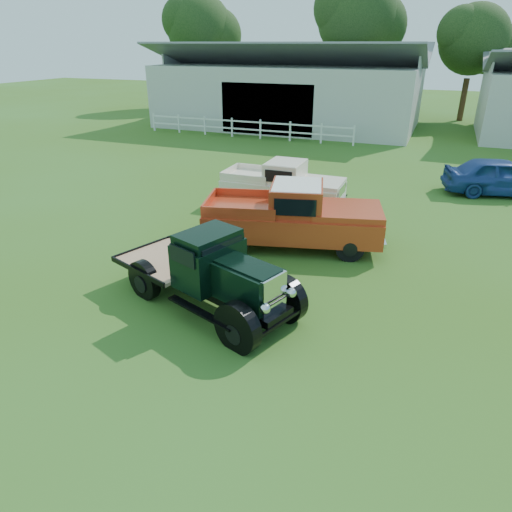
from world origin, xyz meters
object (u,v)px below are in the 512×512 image
at_px(vintage_flatbed, 207,269).
at_px(white_pickup, 283,185).
at_px(red_pickup, 293,215).
at_px(misc_car_blue, 501,177).

relative_size(vintage_flatbed, white_pickup, 1.03).
bearing_deg(red_pickup, vintage_flatbed, -114.64).
bearing_deg(red_pickup, white_pickup, 99.26).
relative_size(red_pickup, misc_car_blue, 1.23).
distance_m(red_pickup, white_pickup, 3.66).
bearing_deg(white_pickup, misc_car_blue, 31.69).
distance_m(vintage_flatbed, misc_car_blue, 14.04).
xyz_separation_m(red_pickup, misc_car_blue, (6.24, 8.09, -0.24)).
relative_size(white_pickup, misc_car_blue, 1.06).
bearing_deg(vintage_flatbed, misc_car_blue, 80.20).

